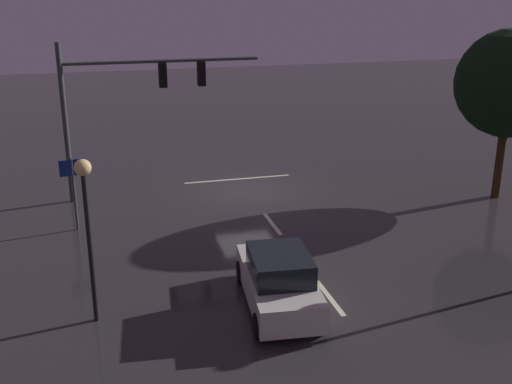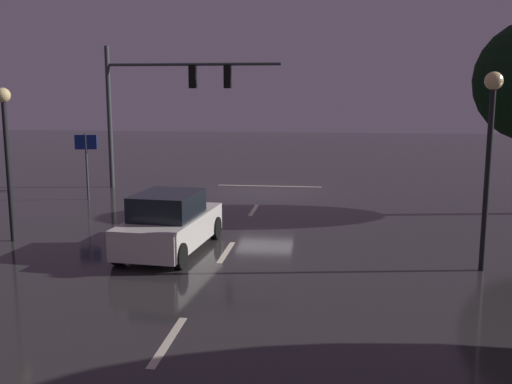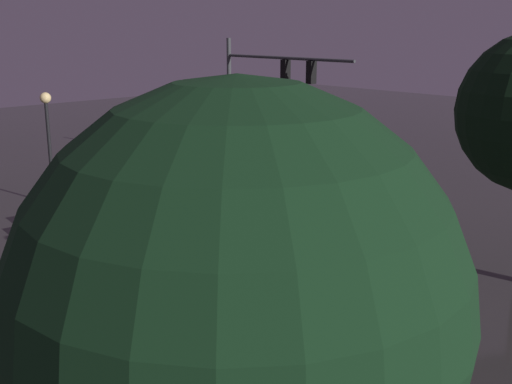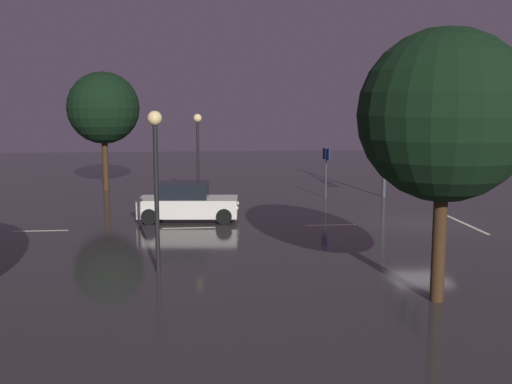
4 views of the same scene
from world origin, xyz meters
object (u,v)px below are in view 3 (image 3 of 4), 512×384
object	(u,v)px
street_lamp_left_kerb	(248,186)
tree_left_far	(239,307)
car_approaching	(105,214)
route_sign	(180,136)
street_lamp_right_kerb	(48,126)
traffic_signal_assembly	(265,83)

from	to	relation	value
street_lamp_left_kerb	tree_left_far	bearing A→B (deg)	137.19
car_approaching	route_sign	size ratio (longest dim) A/B	1.62
street_lamp_right_kerb	tree_left_far	xyz separation A→B (m)	(-19.44, 6.95, 1.02)
street_lamp_left_kerb	tree_left_far	distance (m)	8.33
street_lamp_right_kerb	tree_left_far	world-z (taller)	tree_left_far
traffic_signal_assembly	street_lamp_left_kerb	bearing A→B (deg)	134.94
tree_left_far	traffic_signal_assembly	bearing A→B (deg)	-44.30
traffic_signal_assembly	tree_left_far	bearing A→B (deg)	135.70
car_approaching	street_lamp_left_kerb	distance (m)	8.76
traffic_signal_assembly	car_approaching	distance (m)	11.76
traffic_signal_assembly	route_sign	world-z (taller)	traffic_signal_assembly
route_sign	car_approaching	bearing A→B (deg)	127.09
traffic_signal_assembly	tree_left_far	distance (m)	24.55
street_lamp_left_kerb	route_sign	world-z (taller)	street_lamp_left_kerb
car_approaching	street_lamp_right_kerb	bearing A→B (deg)	-5.79
car_approaching	street_lamp_left_kerb	bearing A→B (deg)	174.50
street_lamp_right_kerb	tree_left_far	size ratio (longest dim) A/B	0.69
street_lamp_left_kerb	street_lamp_right_kerb	xyz separation A→B (m)	(13.35, -1.31, -0.22)
car_approaching	tree_left_far	distance (m)	16.14
traffic_signal_assembly	street_lamp_right_kerb	world-z (taller)	traffic_signal_assembly
route_sign	tree_left_far	world-z (taller)	tree_left_far
street_lamp_right_kerb	traffic_signal_assembly	bearing A→B (deg)	-100.37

